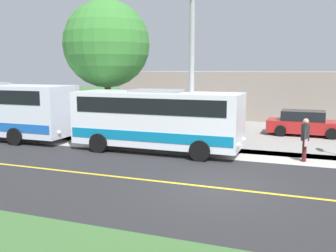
{
  "coord_description": "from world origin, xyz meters",
  "views": [
    {
      "loc": [
        11.71,
        2.61,
        3.86
      ],
      "look_at": [
        -3.5,
        -3.02,
        1.4
      ],
      "focal_mm": 40.27,
      "sensor_mm": 36.0,
      "label": 1
    }
  ],
  "objects_px": {
    "parked_car_near": "(305,124)",
    "tree_curbside": "(107,44)",
    "pedestrian_with_bags": "(305,138)",
    "street_light_pole": "(191,66)",
    "shuttle_bus_front": "(157,117)",
    "commercial_building": "(258,93)"
  },
  "relations": [
    {
      "from": "street_light_pole",
      "to": "tree_curbside",
      "type": "relative_size",
      "value": 0.93
    },
    {
      "from": "pedestrian_with_bags",
      "to": "commercial_building",
      "type": "xyz_separation_m",
      "value": [
        -16.54,
        -3.96,
        0.83
      ]
    },
    {
      "from": "pedestrian_with_bags",
      "to": "street_light_pole",
      "type": "bearing_deg",
      "value": -90.08
    },
    {
      "from": "tree_curbside",
      "to": "pedestrian_with_bags",
      "type": "bearing_deg",
      "value": 76.72
    },
    {
      "from": "street_light_pole",
      "to": "tree_curbside",
      "type": "height_order",
      "value": "tree_curbside"
    },
    {
      "from": "parked_car_near",
      "to": "commercial_building",
      "type": "distance_m",
      "value": 10.66
    },
    {
      "from": "street_light_pole",
      "to": "parked_car_near",
      "type": "height_order",
      "value": "street_light_pole"
    },
    {
      "from": "shuttle_bus_front",
      "to": "tree_curbside",
      "type": "bearing_deg",
      "value": -124.12
    },
    {
      "from": "parked_car_near",
      "to": "tree_curbside",
      "type": "bearing_deg",
      "value": -68.86
    },
    {
      "from": "shuttle_bus_front",
      "to": "commercial_building",
      "type": "height_order",
      "value": "commercial_building"
    },
    {
      "from": "commercial_building",
      "to": "pedestrian_with_bags",
      "type": "bearing_deg",
      "value": 13.46
    },
    {
      "from": "shuttle_bus_front",
      "to": "parked_car_near",
      "type": "distance_m",
      "value": 9.62
    },
    {
      "from": "pedestrian_with_bags",
      "to": "tree_curbside",
      "type": "bearing_deg",
      "value": -103.28
    },
    {
      "from": "shuttle_bus_front",
      "to": "tree_curbside",
      "type": "xyz_separation_m",
      "value": [
        -2.85,
        -4.2,
        3.63
      ]
    },
    {
      "from": "shuttle_bus_front",
      "to": "street_light_pole",
      "type": "bearing_deg",
      "value": 101.42
    },
    {
      "from": "shuttle_bus_front",
      "to": "commercial_building",
      "type": "relative_size",
      "value": 0.37
    },
    {
      "from": "pedestrian_with_bags",
      "to": "tree_curbside",
      "type": "distance_m",
      "value": 11.85
    },
    {
      "from": "pedestrian_with_bags",
      "to": "tree_curbside",
      "type": "xyz_separation_m",
      "value": [
        -2.54,
        -10.77,
        4.24
      ]
    },
    {
      "from": "tree_curbside",
      "to": "commercial_building",
      "type": "relative_size",
      "value": 0.36
    },
    {
      "from": "parked_car_near",
      "to": "commercial_building",
      "type": "xyz_separation_m",
      "value": [
        -9.85,
        -3.93,
        1.13
      ]
    },
    {
      "from": "tree_curbside",
      "to": "commercial_building",
      "type": "bearing_deg",
      "value": 154.06
    },
    {
      "from": "shuttle_bus_front",
      "to": "parked_car_near",
      "type": "height_order",
      "value": "shuttle_bus_front"
    }
  ]
}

